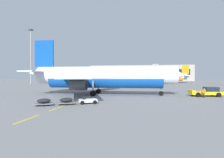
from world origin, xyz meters
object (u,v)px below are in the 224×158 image
object	(u,v)px
airliner_foreground	(102,77)
pushback_tug	(207,92)
airliner_mid_left	(165,77)
baggage_train	(66,101)
apron_light_mast_near	(31,51)
ground_crew_worker	(204,92)

from	to	relation	value
airliner_foreground	pushback_tug	bearing A→B (deg)	1.70
airliner_mid_left	baggage_train	xyz separation A→B (m)	(-23.74, -94.36, -2.99)
pushback_tug	apron_light_mast_near	xyz separation A→B (m)	(-64.48, 38.95, 15.17)
airliner_mid_left	baggage_train	bearing A→B (deg)	-104.12
airliner_mid_left	baggage_train	world-z (taller)	airliner_mid_left
airliner_foreground	pushback_tug	distance (m)	21.64
airliner_foreground	ground_crew_worker	bearing A→B (deg)	-5.95
airliner_mid_left	airliner_foreground	bearing A→B (deg)	-105.27
pushback_tug	baggage_train	xyz separation A→B (m)	(-23.35, -15.16, -0.38)
ground_crew_worker	baggage_train	bearing A→B (deg)	-150.64
airliner_mid_left	baggage_train	distance (m)	97.34
baggage_train	apron_light_mast_near	xyz separation A→B (m)	(-41.12, 54.11, 15.54)
pushback_tug	apron_light_mast_near	world-z (taller)	apron_light_mast_near
baggage_train	pushback_tug	bearing A→B (deg)	32.99
ground_crew_worker	airliner_foreground	bearing A→B (deg)	174.05
airliner_mid_left	ground_crew_worker	world-z (taller)	airliner_mid_left
apron_light_mast_near	baggage_train	bearing A→B (deg)	-52.77
pushback_tug	ground_crew_worker	world-z (taller)	pushback_tug
pushback_tug	baggage_train	distance (m)	27.84
pushback_tug	baggage_train	world-z (taller)	pushback_tug
airliner_foreground	apron_light_mast_near	world-z (taller)	apron_light_mast_near
ground_crew_worker	apron_light_mast_near	xyz separation A→B (m)	(-63.20, 41.69, 15.06)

